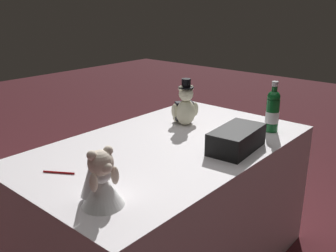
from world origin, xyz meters
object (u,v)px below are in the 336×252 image
object	(u,v)px
signing_pen	(60,173)
gift_case_black	(237,139)
teddy_bear_bride	(100,180)
teddy_bear_groom	(185,108)
champagne_bottle	(273,111)

from	to	relation	value
signing_pen	gift_case_black	size ratio (longest dim) A/B	0.38
signing_pen	gift_case_black	world-z (taller)	gift_case_black
signing_pen	teddy_bear_bride	bearing A→B (deg)	82.43
teddy_bear_groom	champagne_bottle	xyz separation A→B (m)	(-0.22, 0.46, 0.02)
champagne_bottle	gift_case_black	size ratio (longest dim) A/B	0.84
teddy_bear_groom	champagne_bottle	size ratio (longest dim) A/B	0.97
teddy_bear_bride	signing_pen	xyz separation A→B (m)	(-0.04, -0.33, -0.09)
teddy_bear_groom	gift_case_black	xyz separation A→B (m)	(0.16, 0.45, -0.05)
teddy_bear_groom	signing_pen	size ratio (longest dim) A/B	2.15
champagne_bottle	signing_pen	size ratio (longest dim) A/B	2.22
gift_case_black	teddy_bear_groom	bearing A→B (deg)	-108.95
signing_pen	champagne_bottle	bearing A→B (deg)	158.52
gift_case_black	signing_pen	bearing A→B (deg)	-30.39
champagne_bottle	signing_pen	distance (m)	1.21
champagne_bottle	gift_case_black	distance (m)	0.38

